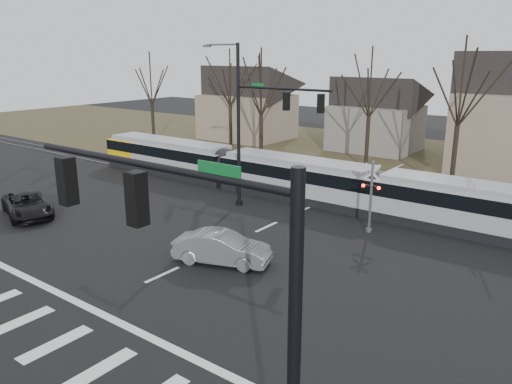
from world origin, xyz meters
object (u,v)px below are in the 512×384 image
Objects in this scene: tram at (296,176)px; sedan at (222,248)px; suv at (27,205)px; rail_crossing_signal at (371,199)px.

sedan is (3.16, -11.36, -0.77)m from tram.
suv is at bearing 76.89° from sedan.
rail_crossing_signal reaches higher than sedan.
suv is at bearing -129.93° from tram.
tram is 11.82m from sedan.
suv is (-14.10, -1.71, -0.05)m from sedan.
rail_crossing_signal is at bearing -44.58° from sedan.
sedan is at bearing -63.71° from suv.
sedan is 1.21× the size of rail_crossing_signal.
sedan is at bearing -114.57° from rail_crossing_signal.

